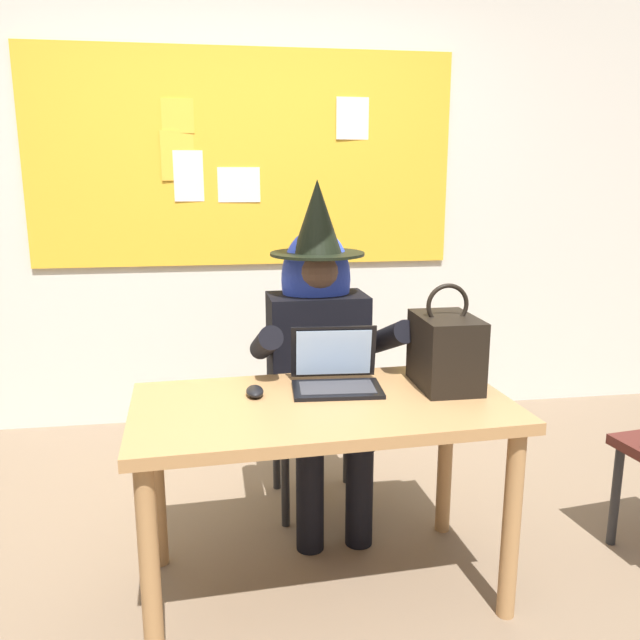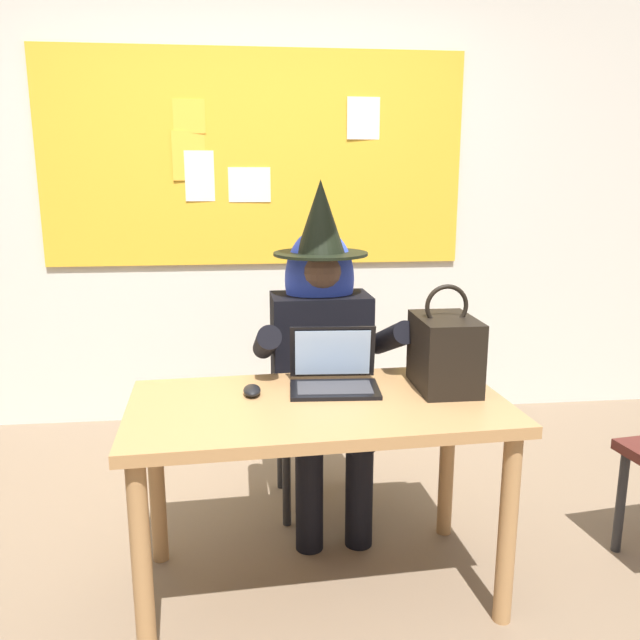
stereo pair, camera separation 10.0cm
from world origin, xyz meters
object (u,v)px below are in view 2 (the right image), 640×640
at_px(chair_at_desk, 319,393).
at_px(desk_main, 319,429).
at_px(computer_mouse, 252,390).
at_px(handbag, 445,352).
at_px(person_costumed, 323,338).
at_px(laptop, 334,375).

bearing_deg(chair_at_desk, desk_main, -7.53).
relative_size(desk_main, chair_at_desk, 1.47).
height_order(computer_mouse, handbag, handbag).
relative_size(desk_main, handbag, 3.46).
bearing_deg(desk_main, computer_mouse, 158.02).
height_order(chair_at_desk, computer_mouse, chair_at_desk).
height_order(person_costumed, laptop, person_costumed).
distance_m(chair_at_desk, person_costumed, 0.31).
height_order(desk_main, computer_mouse, computer_mouse).
xyz_separation_m(desk_main, handbag, (0.46, 0.09, 0.23)).
distance_m(desk_main, handbag, 0.53).
bearing_deg(desk_main, chair_at_desk, 83.65).
bearing_deg(computer_mouse, person_costumed, 57.12).
bearing_deg(laptop, chair_at_desk, 93.10).
relative_size(person_costumed, computer_mouse, 13.88).
bearing_deg(laptop, handbag, -3.31).
bearing_deg(handbag, laptop, 172.89).
distance_m(desk_main, computer_mouse, 0.27).
relative_size(desk_main, computer_mouse, 12.57).
height_order(chair_at_desk, handbag, handbag).
bearing_deg(handbag, person_costumed, 128.31).
height_order(chair_at_desk, person_costumed, person_costumed).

